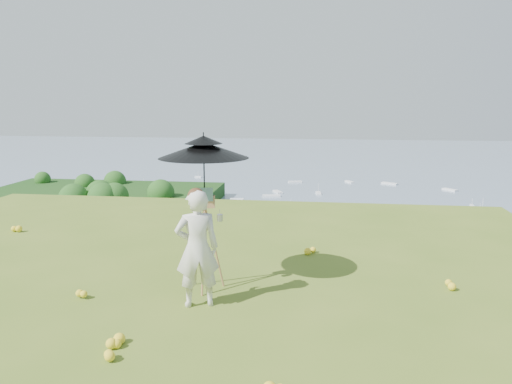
# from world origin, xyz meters

# --- Properties ---
(ground) EXTENTS (14.00, 14.00, 0.00)m
(ground) POSITION_xyz_m (0.00, 0.00, 0.00)
(ground) COLOR #577220
(ground) RESTS_ON ground
(shoreline_tier) EXTENTS (170.00, 28.00, 8.00)m
(shoreline_tier) POSITION_xyz_m (0.00, 75.00, -36.00)
(shoreline_tier) COLOR #6E6758
(shoreline_tier) RESTS_ON bay_water
(bay_water) EXTENTS (700.00, 700.00, 0.00)m
(bay_water) POSITION_xyz_m (0.00, 240.00, -34.00)
(bay_water) COLOR #738EA5
(bay_water) RESTS_ON ground
(peninsula) EXTENTS (90.00, 60.00, 12.00)m
(peninsula) POSITION_xyz_m (-75.00, 155.00, -29.00)
(peninsula) COLOR #103B11
(peninsula) RESTS_ON bay_water
(slope_trees) EXTENTS (110.00, 50.00, 6.00)m
(slope_trees) POSITION_xyz_m (0.00, 35.00, -15.00)
(slope_trees) COLOR #254B16
(slope_trees) RESTS_ON forest_slope
(harbor_town) EXTENTS (110.00, 22.00, 5.00)m
(harbor_town) POSITION_xyz_m (0.00, 75.00, -29.50)
(harbor_town) COLOR silver
(harbor_town) RESTS_ON shoreline_tier
(moored_boats) EXTENTS (140.00, 140.00, 0.70)m
(moored_boats) POSITION_xyz_m (-12.50, 161.00, -33.65)
(moored_boats) COLOR white
(moored_boats) RESTS_ON bay_water
(wildflowers) EXTENTS (10.00, 10.50, 0.12)m
(wildflowers) POSITION_xyz_m (0.00, 0.25, 0.06)
(wildflowers) COLOR yellow
(wildflowers) RESTS_ON ground
(painter) EXTENTS (0.70, 0.57, 1.64)m
(painter) POSITION_xyz_m (0.60, -0.32, 0.82)
(painter) COLOR silver
(painter) RESTS_ON ground
(field_easel) EXTENTS (0.67, 0.67, 1.56)m
(field_easel) POSITION_xyz_m (0.57, 0.29, 0.78)
(field_easel) COLOR #A57D45
(field_easel) RESTS_ON ground
(sun_umbrella) EXTENTS (1.66, 1.66, 1.07)m
(sun_umbrella) POSITION_xyz_m (0.56, 0.32, 1.82)
(sun_umbrella) COLOR black
(sun_umbrella) RESTS_ON field_easel
(painter_cap) EXTENTS (0.27, 0.30, 0.10)m
(painter_cap) POSITION_xyz_m (0.60, -0.32, 1.59)
(painter_cap) COLOR #D47574
(painter_cap) RESTS_ON painter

